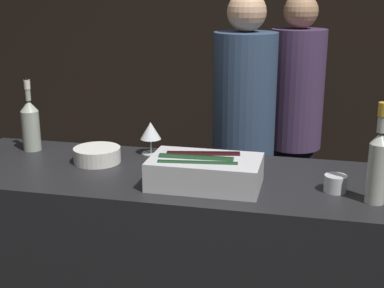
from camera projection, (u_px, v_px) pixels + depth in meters
The scene contains 9 objects.
wall_back_chalkboard at pixel (256, 40), 4.24m from camera, with size 6.40×0.06×2.80m.
ice_bin_with_bottles at pixel (204, 170), 2.04m from camera, with size 0.42×0.25×0.12m.
bowl_white at pixel (97, 154), 2.32m from camera, with size 0.20×0.20×0.07m.
wine_glass at pixel (151, 132), 2.42m from camera, with size 0.09×0.09×0.15m.
candle_votive at pixel (335, 183), 1.98m from camera, with size 0.08×0.08×0.06m.
rose_wine_bottle at pixel (378, 162), 1.85m from camera, with size 0.07×0.07×0.36m.
white_wine_bottle at pixel (30, 123), 2.47m from camera, with size 0.08×0.08×0.33m.
person_in_hoodie at pixel (295, 119), 3.40m from camera, with size 0.34×0.34×1.77m.
person_blond_tee at pixel (243, 136), 3.00m from camera, with size 0.35×0.35×1.78m.
Camera 1 is at (0.47, -1.67, 1.80)m, focal length 50.00 mm.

